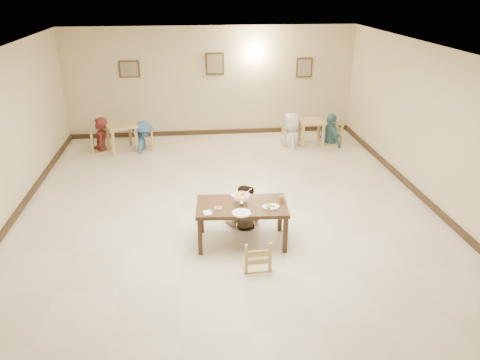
{
  "coord_description": "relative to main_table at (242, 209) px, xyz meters",
  "views": [
    {
      "loc": [
        -0.66,
        -7.99,
        4.11
      ],
      "look_at": [
        0.16,
        -0.68,
        0.96
      ],
      "focal_mm": 35.0,
      "sensor_mm": 36.0,
      "label": 1
    }
  ],
  "objects": [
    {
      "name": "picture_c",
      "position": [
        2.46,
        6.08,
        1.23
      ],
      "size": [
        0.45,
        0.04,
        0.55
      ],
      "color": "#3E2F19",
      "rests_on": "wall_back"
    },
    {
      "name": "picture_a",
      "position": [
        -2.34,
        6.08,
        1.28
      ],
      "size": [
        0.55,
        0.04,
        0.45
      ],
      "color": "#3E2F19",
      "rests_on": "wall_back"
    },
    {
      "name": "bg_table_right",
      "position": [
        2.46,
        4.93,
        -0.09
      ],
      "size": [
        0.7,
        0.7,
        0.66
      ],
      "rotation": [
        0.0,
        0.0,
        -0.06
      ],
      "color": "tan",
      "rests_on": "floor"
    },
    {
      "name": "bg_chair_ll",
      "position": [
        -3.09,
        4.98,
        -0.12
      ],
      "size": [
        0.48,
        0.48,
        1.02
      ],
      "rotation": [
        0.0,
        0.0,
        1.72
      ],
      "color": "tan",
      "rests_on": "floor"
    },
    {
      "name": "rice_plate_far",
      "position": [
        -0.01,
        0.34,
        0.09
      ],
      "size": [
        0.28,
        0.28,
        0.06
      ],
      "color": "white",
      "rests_on": "main_table"
    },
    {
      "name": "curry_warmer",
      "position": [
        0.0,
        0.02,
        0.22
      ],
      "size": [
        0.31,
        0.28,
        0.25
      ],
      "color": "silver",
      "rests_on": "main_table"
    },
    {
      "name": "bg_diner_c",
      "position": [
        1.91,
        4.91,
        0.26
      ],
      "size": [
        0.59,
        0.88,
        1.76
      ],
      "primitive_type": "imported",
      "rotation": [
        0.0,
        0.0,
        4.67
      ],
      "color": "silver",
      "rests_on": "floor"
    },
    {
      "name": "main_table",
      "position": [
        0.0,
        0.0,
        0.0
      ],
      "size": [
        1.55,
        0.94,
        0.7
      ],
      "rotation": [
        0.0,
        0.0,
        -0.07
      ],
      "color": "#3E2714",
      "rests_on": "floor"
    },
    {
      "name": "chair_far",
      "position": [
        0.09,
        0.68,
        -0.16
      ],
      "size": [
        0.44,
        0.44,
        0.93
      ],
      "rotation": [
        0.0,
        0.0,
        0.28
      ],
      "color": "tan",
      "rests_on": "floor"
    },
    {
      "name": "ceiling",
      "position": [
        -0.14,
        1.12,
        2.38
      ],
      "size": [
        10.0,
        10.0,
        0.0
      ],
      "primitive_type": "plane",
      "color": "white",
      "rests_on": "wall_back"
    },
    {
      "name": "bg_chair_lr",
      "position": [
        -2.0,
        4.95,
        -0.12
      ],
      "size": [
        0.48,
        0.48,
        1.01
      ],
      "rotation": [
        0.0,
        0.0,
        -1.47
      ],
      "color": "tan",
      "rests_on": "floor"
    },
    {
      "name": "main_diner",
      "position": [
        0.1,
        0.62,
        0.15
      ],
      "size": [
        0.89,
        0.78,
        1.54
      ],
      "primitive_type": "imported",
      "rotation": [
        0.0,
        0.0,
        2.83
      ],
      "color": "gray",
      "rests_on": "floor"
    },
    {
      "name": "picture_b",
      "position": [
        -0.04,
        6.08,
        1.38
      ],
      "size": [
        0.5,
        0.04,
        0.6
      ],
      "color": "#3E2F19",
      "rests_on": "wall_back"
    },
    {
      "name": "wall_sconce",
      "position": [
        1.06,
        6.08,
        1.68
      ],
      "size": [
        0.16,
        0.05,
        0.22
      ],
      "primitive_type": "cube",
      "color": "#FFD88C",
      "rests_on": "wall_back"
    },
    {
      "name": "drink_glass",
      "position": [
        0.66,
        0.01,
        0.14
      ],
      "size": [
        0.07,
        0.07,
        0.14
      ],
      "color": "white",
      "rests_on": "main_table"
    },
    {
      "name": "baseboard_back",
      "position": [
        -0.14,
        6.09,
        -0.56
      ],
      "size": [
        8.0,
        0.06,
        0.12
      ],
      "primitive_type": "cube",
      "color": "#332314",
      "rests_on": "floor"
    },
    {
      "name": "napkin_cutlery",
      "position": [
        -0.57,
        -0.27,
        0.09
      ],
      "size": [
        0.16,
        0.25,
        0.03
      ],
      "color": "white",
      "rests_on": "main_table"
    },
    {
      "name": "bg_table_left",
      "position": [
        -2.55,
        4.94,
        -0.04
      ],
      "size": [
        0.93,
        0.93,
        0.71
      ],
      "rotation": [
        0.0,
        0.0,
        0.38
      ],
      "color": "tan",
      "rests_on": "floor"
    },
    {
      "name": "chili_dish",
      "position": [
        -0.4,
        -0.1,
        0.09
      ],
      "size": [
        0.12,
        0.12,
        0.02
      ],
      "color": "white",
      "rests_on": "main_table"
    },
    {
      "name": "fried_plate",
      "position": [
        0.46,
        -0.16,
        0.1
      ],
      "size": [
        0.28,
        0.28,
        0.06
      ],
      "color": "white",
      "rests_on": "main_table"
    },
    {
      "name": "bg_diner_b",
      "position": [
        -2.0,
        4.95,
        0.14
      ],
      "size": [
        0.58,
        0.99,
        1.52
      ],
      "primitive_type": "imported",
      "rotation": [
        0.0,
        0.0,
        1.56
      ],
      "color": "#456B9C",
      "rests_on": "floor"
    },
    {
      "name": "baseboard_right",
      "position": [
        3.83,
        1.12,
        -0.56
      ],
      "size": [
        0.06,
        10.0,
        0.12
      ],
      "primitive_type": "cube",
      "color": "#332314",
      "rests_on": "floor"
    },
    {
      "name": "chair_near",
      "position": [
        0.14,
        -0.73,
        -0.15
      ],
      "size": [
        0.44,
        0.44,
        0.95
      ],
      "rotation": [
        0.0,
        0.0,
        3.18
      ],
      "color": "tan",
      "rests_on": "floor"
    },
    {
      "name": "bg_diner_d",
      "position": [
        3.0,
        4.93,
        0.21
      ],
      "size": [
        0.66,
        1.04,
        1.65
      ],
      "primitive_type": "imported",
      "rotation": [
        0.0,
        0.0,
        1.86
      ],
      "color": "teal",
      "rests_on": "floor"
    },
    {
      "name": "wall_front",
      "position": [
        -0.14,
        -3.88,
        0.88
      ],
      "size": [
        10.0,
        0.0,
        10.0
      ],
      "primitive_type": "plane",
      "rotation": [
        -1.57,
        0.0,
        0.0
      ],
      "color": "beige",
      "rests_on": "floor"
    },
    {
      "name": "bg_diner_a",
      "position": [
        -3.09,
        4.98,
        0.27
      ],
      "size": [
        0.5,
        0.69,
        1.77
      ],
      "primitive_type": "imported",
      "rotation": [
        0.0,
        0.0,
        4.83
      ],
      "color": "#511C19",
      "rests_on": "floor"
    },
    {
      "name": "baseboard_left",
      "position": [
        -4.11,
        1.12,
        -0.56
      ],
      "size": [
        0.06,
        10.0,
        0.12
      ],
      "primitive_type": "cube",
      "color": "#332314",
      "rests_on": "floor"
    },
    {
      "name": "bg_chair_rl",
      "position": [
        1.91,
        4.91,
        -0.15
      ],
      "size": [
        0.45,
        0.45,
        0.95
      ],
      "rotation": [
        0.0,
        0.0,
        1.58
      ],
      "color": "tan",
      "rests_on": "floor"
    },
    {
      "name": "wall_back",
      "position": [
        -0.14,
        6.12,
        0.88
      ],
      "size": [
        10.0,
        0.0,
        10.0
      ],
      "primitive_type": "plane",
      "rotation": [
        1.57,
        0.0,
        0.0
      ],
      "color": "beige",
      "rests_on": "floor"
    },
    {
      "name": "floor",
      "position": [
        -0.14,
        1.12,
        -0.62
      ],
      "size": [
        10.0,
        10.0,
        0.0
      ],
      "primitive_type": "plane",
      "color": "beige",
      "rests_on": "ground"
    },
    {
      "name": "wall_right",
      "position": [
        3.86,
        1.12,
        0.88
      ],
      "size": [
        0.0,
        10.0,
        10.0
      ],
      "primitive_type": "plane",
      "rotation": [
        1.57,
        0.0,
        -1.57
      ],
      "color": "beige",
      "rests_on": "floor"
    },
    {
      "name": "bg_chair_rr",
      "position": [
        3.0,
        4.93,
        -0.1
      ],
      "size": [
        0.49,
        0.49,
        1.05
      ],
      "rotation": [
        0.0,
        0.0,
        -1.4
      ],
      "color": "tan",
      "rests_on": "floor"
    },
    {
      "name": "rice_plate_near",
      "position": [
        -0.04,
        -0.32,
        0.1
      ],
      "size": [
        0.3,
        0.3,
        0.07
      ],
      "color": "white",
      "rests_on": "main_table"
    }
  ]
}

